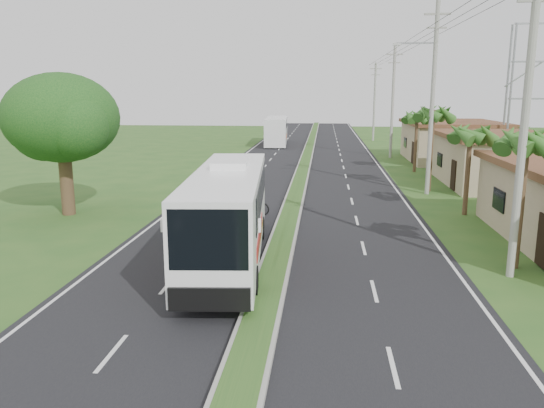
{
  "coord_description": "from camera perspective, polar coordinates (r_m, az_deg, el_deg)",
  "views": [
    {
      "loc": [
        1.74,
        -16.88,
        6.46
      ],
      "look_at": [
        -0.43,
        5.24,
        1.8
      ],
      "focal_mm": 35.0,
      "sensor_mm": 36.0,
      "label": 1
    }
  ],
  "objects": [
    {
      "name": "road_asphalt",
      "position": [
        37.48,
        2.86,
        1.92
      ],
      "size": [
        14.0,
        160.0,
        0.02
      ],
      "primitive_type": "cube",
      "color": "black",
      "rests_on": "ground"
    },
    {
      "name": "ground",
      "position": [
        18.16,
        -0.27,
        -9.0
      ],
      "size": [
        180.0,
        180.0,
        0.0
      ],
      "primitive_type": "plane",
      "color": "#29521E",
      "rests_on": "ground"
    },
    {
      "name": "palm_verge_c",
      "position": [
        36.59,
        16.95,
        9.24
      ],
      "size": [
        2.4,
        2.4,
        5.85
      ],
      "color": "#473321",
      "rests_on": "ground"
    },
    {
      "name": "median_strip",
      "position": [
        37.47,
        2.86,
        2.06
      ],
      "size": [
        1.2,
        160.0,
        0.18
      ],
      "color": "gray",
      "rests_on": "ground"
    },
    {
      "name": "palm_verge_b",
      "position": [
        29.95,
        20.57,
        7.07
      ],
      "size": [
        2.4,
        2.4,
        5.05
      ],
      "color": "#473321",
      "rests_on": "ground"
    },
    {
      "name": "palm_verge_a",
      "position": [
        21.23,
        25.72,
        6.03
      ],
      "size": [
        2.4,
        2.4,
        5.45
      ],
      "color": "#473321",
      "rests_on": "ground"
    },
    {
      "name": "lane_edge_right",
      "position": [
        37.77,
        13.07,
        1.68
      ],
      "size": [
        0.12,
        160.0,
        0.01
      ],
      "primitive_type": "cube",
      "color": "silver",
      "rests_on": "ground"
    },
    {
      "name": "utility_pole_c",
      "position": [
        55.3,
        12.86,
        10.74
      ],
      "size": [
        1.6,
        0.28,
        11.0
      ],
      "color": "gray",
      "rests_on": "ground"
    },
    {
      "name": "shade_tree",
      "position": [
        30.29,
        -21.86,
        8.29
      ],
      "size": [
        6.3,
        6.0,
        7.54
      ],
      "color": "#473321",
      "rests_on": "ground"
    },
    {
      "name": "palm_verge_d",
      "position": [
        45.55,
        15.35,
        9.02
      ],
      "size": [
        2.4,
        2.4,
        5.25
      ],
      "color": "#473321",
      "rests_on": "ground"
    },
    {
      "name": "utility_pole_a",
      "position": [
        20.07,
        25.58,
        8.45
      ],
      "size": [
        1.6,
        0.28,
        11.0
      ],
      "color": "gray",
      "rests_on": "ground"
    },
    {
      "name": "coach_bus_main",
      "position": [
        20.55,
        -4.68,
        -0.42
      ],
      "size": [
        3.47,
        12.04,
        3.84
      ],
      "rotation": [
        0.0,
        0.0,
        0.08
      ],
      "color": "white",
      "rests_on": "ground"
    },
    {
      "name": "shop_mid",
      "position": [
        41.03,
        23.03,
        4.46
      ],
      "size": [
        7.6,
        10.6,
        3.67
      ],
      "color": "tan",
      "rests_on": "ground"
    },
    {
      "name": "utility_pole_b",
      "position": [
        35.53,
        16.85,
        11.02
      ],
      "size": [
        3.2,
        0.28,
        12.0
      ],
      "color": "gray",
      "rests_on": "ground"
    },
    {
      "name": "lane_edge_left",
      "position": [
        38.38,
        -7.18,
        2.06
      ],
      "size": [
        0.12,
        160.0,
        0.01
      ],
      "primitive_type": "cube",
      "color": "silver",
      "rests_on": "ground"
    },
    {
      "name": "shop_far",
      "position": [
        54.47,
        18.72,
        6.45
      ],
      "size": [
        8.6,
        11.6,
        3.82
      ],
      "color": "tan",
      "rests_on": "ground"
    },
    {
      "name": "coach_bus_far",
      "position": [
        68.13,
        0.49,
        8.04
      ],
      "size": [
        3.19,
        11.88,
        3.43
      ],
      "rotation": [
        0.0,
        0.0,
        0.05
      ],
      "color": "white",
      "rests_on": "ground"
    },
    {
      "name": "motorcyclist",
      "position": [
        28.56,
        -1.92,
        0.58
      ],
      "size": [
        1.84,
        1.04,
        2.41
      ],
      "rotation": [
        0.0,
        0.0,
        -0.32
      ],
      "color": "black",
      "rests_on": "ground"
    },
    {
      "name": "utility_pole_d",
      "position": [
        75.19,
        10.96,
        10.84
      ],
      "size": [
        1.6,
        0.28,
        10.5
      ],
      "color": "gray",
      "rests_on": "ground"
    }
  ]
}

